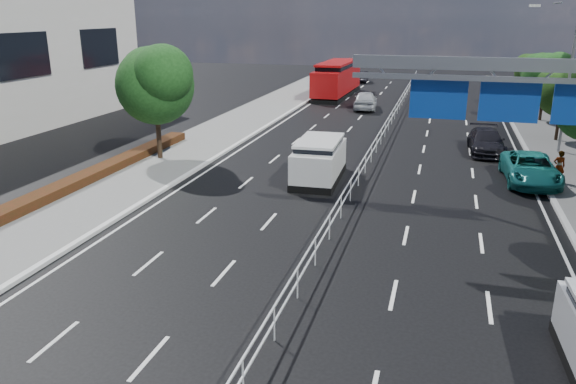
% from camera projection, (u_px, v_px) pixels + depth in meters
% --- Properties ---
extents(ground, '(160.00, 160.00, 0.00)m').
position_uv_depth(ground, '(255.00, 376.00, 13.40)').
color(ground, black).
rests_on(ground, ground).
extents(median_fence, '(0.05, 85.00, 1.02)m').
position_uv_depth(median_fence, '(375.00, 147.00, 33.87)').
color(median_fence, silver).
rests_on(median_fence, ground).
extents(overhead_gantry, '(10.24, 0.38, 7.45)m').
position_uv_depth(overhead_gantry, '(533.00, 95.00, 19.17)').
color(overhead_gantry, gray).
rests_on(overhead_gantry, ground).
extents(streetlight_far, '(2.78, 2.40, 9.00)m').
position_uv_depth(streetlight_far, '(565.00, 67.00, 32.95)').
color(streetlight_far, gray).
rests_on(streetlight_far, ground).
extents(near_tree_back, '(4.84, 4.51, 6.69)m').
position_uv_depth(near_tree_back, '(156.00, 81.00, 31.53)').
color(near_tree_back, black).
rests_on(near_tree_back, ground).
extents(far_tree_f, '(3.52, 3.28, 5.02)m').
position_uv_depth(far_tree_f, '(564.00, 89.00, 36.48)').
color(far_tree_f, black).
rests_on(far_tree_f, ground).
extents(far_tree_g, '(3.96, 3.69, 5.45)m').
position_uv_depth(far_tree_g, '(547.00, 74.00, 43.27)').
color(far_tree_g, black).
rests_on(far_tree_g, ground).
extents(far_tree_h, '(3.41, 3.18, 4.91)m').
position_uv_depth(far_tree_h, '(533.00, 69.00, 50.25)').
color(far_tree_h, black).
rests_on(far_tree_h, ground).
extents(white_minivan, '(2.31, 5.03, 2.15)m').
position_uv_depth(white_minivan, '(319.00, 160.00, 28.74)').
color(white_minivan, black).
rests_on(white_minivan, ground).
extents(red_bus, '(3.11, 11.76, 3.49)m').
position_uv_depth(red_bus, '(337.00, 78.00, 57.42)').
color(red_bus, black).
rests_on(red_bus, ground).
extents(near_car_silver, '(2.37, 4.98, 1.64)m').
position_uv_depth(near_car_silver, '(365.00, 100.00, 49.89)').
color(near_car_silver, '#ACAFB3').
rests_on(near_car_silver, ground).
extents(near_car_dark, '(1.67, 4.18, 1.35)m').
position_uv_depth(near_car_dark, '(362.00, 76.00, 69.52)').
color(near_car_dark, black).
rests_on(near_car_dark, ground).
extents(parked_car_teal, '(2.72, 5.44, 1.48)m').
position_uv_depth(parked_car_teal, '(531.00, 169.00, 28.37)').
color(parked_car_teal, '#19726E').
rests_on(parked_car_teal, ground).
extents(parked_car_dark, '(2.24, 5.04, 1.44)m').
position_uv_depth(parked_car_dark, '(486.00, 141.00, 34.48)').
color(parked_car_dark, black).
rests_on(parked_car_dark, ground).
extents(pedestrian_a, '(0.65, 0.49, 1.62)m').
position_uv_depth(pedestrian_a, '(559.00, 166.00, 27.98)').
color(pedestrian_a, gray).
rests_on(pedestrian_a, sidewalk_far).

